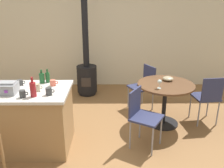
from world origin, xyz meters
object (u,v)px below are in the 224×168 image
Objects in this scene: cup_0 at (49,91)px; serving_bowl at (168,79)px; folding_chair_near at (142,114)px; toolbox at (2,88)px; wine_glass at (160,82)px; folding_chair_far at (208,96)px; cup_1 at (53,83)px; bottle_2 at (42,78)px; cup_2 at (20,82)px; folding_chair_left at (144,84)px; wood_stove at (87,71)px; dining_table at (165,94)px; bottle_1 at (48,77)px; cup_3 at (37,88)px; bottle_0 at (33,89)px; kitchen_island at (23,119)px; cup_4 at (23,94)px.

cup_0 is 0.65× the size of serving_bowl.
toolbox is (-1.87, -0.14, 0.46)m from folding_chair_near.
cup_0 is at bearing -157.81° from wine_glass.
cup_1 reaches higher than folding_chair_far.
bottle_2 is at bearing 114.62° from cup_0.
cup_2 is at bearing -164.36° from serving_bowl.
cup_1 is 0.64× the size of serving_bowl.
folding_chair_left is 1.90m from cup_1.
toolbox is (-0.89, -2.15, 0.43)m from wood_stove.
cup_0 is (-1.71, -0.84, 0.38)m from dining_table.
serving_bowl is (1.77, 1.00, -0.17)m from cup_0.
bottle_1 reaches higher than cup_3.
bottle_1 is (0.49, 0.43, 0.00)m from toolbox.
cup_2 is at bearing 177.63° from cup_1.
cup_3 reaches higher than folding_chair_near.
cup_3 is at bearing 91.50° from bottle_0.
toolbox is 0.62m from cup_0.
bottle_1 is at bearing 84.35° from bottle_0.
kitchen_island is 0.60× the size of wood_stove.
dining_table is at bearing 25.21° from bottle_0.
cup_3 is at bearing -102.35° from wood_stove.
wood_stove is 11.37× the size of bottle_2.
toolbox is at bearing 155.69° from cup_4.
wine_glass is at bearing 5.76° from bottle_2.
wine_glass is (2.06, 0.27, -0.09)m from cup_2.
wine_glass is at bearing 7.48° from cup_2.
bottle_2 is 1.78× the size of cup_3.
bottle_0 is 0.53m from cup_2.
dining_table is 0.73m from folding_chair_far.
bottle_2 is (-1.46, 0.26, 0.46)m from folding_chair_near.
cup_3 is at bearing -155.96° from serving_bowl.
wood_stove is 1.95m from serving_bowl.
serving_bowl is at bearing 27.37° from cup_4.
bottle_1 reaches higher than dining_table.
folding_chair_near is 2.24m from wood_stove.
cup_0 is (0.18, 0.05, -0.05)m from bottle_0.
toolbox is at bearing -144.56° from kitchen_island.
folding_chair_near is 1.30m from folding_chair_left.
dining_table is at bearing 53.51° from wine_glass.
wood_stove is at bearing 67.59° from toolbox.
dining_table is 2.29m from cup_2.
bottle_2 is 0.50m from cup_0.
folding_chair_far is at bearing 9.54° from cup_2.
dining_table is at bearing 10.87° from bottle_1.
folding_chair_far is 3.00m from cup_2.
wood_stove reaches higher than bottle_2.
cup_2 is at bearing 127.09° from bottle_0.
cup_0 is (0.46, -0.18, 0.49)m from kitchen_island.
cup_3 reaches higher than cup_4.
folding_chair_near is 2.35× the size of toolbox.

